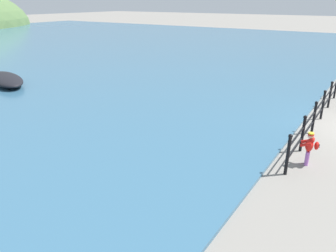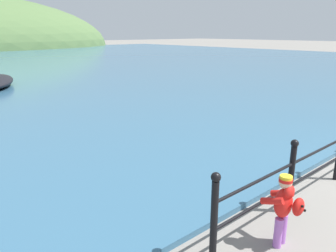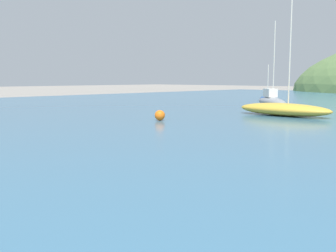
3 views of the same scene
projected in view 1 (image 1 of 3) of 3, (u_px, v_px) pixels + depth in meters
iron_railing at (319, 110)px, 12.36m from camera, size 9.11×0.12×1.21m
child_in_coat at (310, 146)px, 9.41m from camera, size 0.40×0.55×1.00m
boat_twin_mast at (6, 79)px, 18.36m from camera, size 2.92×4.56×0.52m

